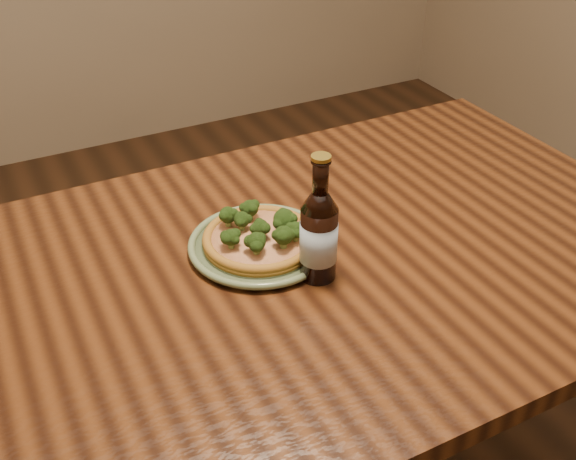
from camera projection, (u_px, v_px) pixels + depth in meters
name	position (u px, v px, depth m)	size (l,w,h in m)	color
table	(274.00, 306.00, 1.26)	(1.60, 0.90, 0.75)	#49240F
plate	(260.00, 245.00, 1.25)	(0.27, 0.27, 0.02)	#667853
pizza	(260.00, 237.00, 1.24)	(0.21, 0.21, 0.07)	#9C6B23
beer_bottle	(319.00, 234.00, 1.14)	(0.07, 0.07, 0.24)	black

